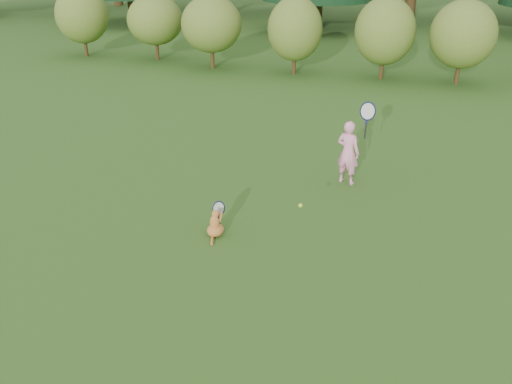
% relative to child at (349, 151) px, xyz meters
% --- Properties ---
extents(ground, '(100.00, 100.00, 0.00)m').
position_rel_child_xyz_m(ground, '(-1.53, -3.18, -0.70)').
color(ground, '#205117').
rests_on(ground, ground).
extents(shrub_row, '(28.00, 3.00, 2.80)m').
position_rel_child_xyz_m(shrub_row, '(-1.53, 9.82, 0.70)').
color(shrub_row, '#556B21').
rests_on(shrub_row, ground).
extents(child, '(0.79, 0.51, 2.00)m').
position_rel_child_xyz_m(child, '(0.00, 0.00, 0.00)').
color(child, '#FF98BD').
rests_on(child, ground).
extents(cat, '(0.39, 0.67, 0.66)m').
position_rel_child_xyz_m(cat, '(-1.95, -2.80, -0.45)').
color(cat, '#B75A23').
rests_on(cat, ground).
extents(tennis_ball, '(0.07, 0.07, 0.07)m').
position_rel_child_xyz_m(tennis_ball, '(-0.47, -2.85, 0.07)').
color(tennis_ball, yellow).
rests_on(tennis_ball, ground).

